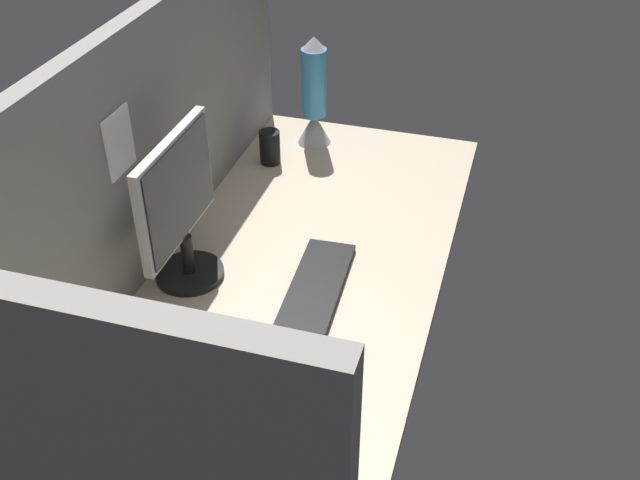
% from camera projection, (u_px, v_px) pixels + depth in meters
% --- Properties ---
extents(ground_plane, '(1.80, 0.80, 0.03)m').
position_uv_depth(ground_plane, '(285.00, 283.00, 1.98)').
color(ground_plane, tan).
extents(cubicle_wall_back, '(1.80, 0.06, 0.65)m').
position_uv_depth(cubicle_wall_back, '(139.00, 150.00, 1.87)').
color(cubicle_wall_back, gray).
rests_on(cubicle_wall_back, ground_plane).
extents(cubicle_wall_side, '(0.05, 0.80, 0.65)m').
position_uv_depth(cubicle_wall_side, '(90.00, 462.00, 1.10)').
color(cubicle_wall_side, gray).
rests_on(cubicle_wall_side, ground_plane).
extents(monitor, '(0.36, 0.18, 0.41)m').
position_uv_depth(monitor, '(179.00, 206.00, 1.85)').
color(monitor, black).
rests_on(monitor, ground_plane).
extents(keyboard, '(0.38, 0.15, 0.02)m').
position_uv_depth(keyboard, '(317.00, 286.00, 1.93)').
color(keyboard, black).
rests_on(keyboard, ground_plane).
extents(mouse, '(0.07, 0.10, 0.03)m').
position_uv_depth(mouse, '(263.00, 354.00, 1.72)').
color(mouse, '#99999E').
rests_on(mouse, ground_plane).
extents(mug_black_travel, '(0.07, 0.07, 0.11)m').
position_uv_depth(mug_black_travel, '(270.00, 147.00, 2.44)').
color(mug_black_travel, black).
rests_on(mug_black_travel, ground_plane).
extents(mug_red_plastic, '(0.07, 0.07, 0.10)m').
position_uv_depth(mug_red_plastic, '(265.00, 386.00, 1.59)').
color(mug_red_plastic, red).
rests_on(mug_red_plastic, ground_plane).
extents(lava_lamp, '(0.12, 0.12, 0.38)m').
position_uv_depth(lava_lamp, '(314.00, 100.00, 2.49)').
color(lava_lamp, '#A5A5AD').
rests_on(lava_lamp, ground_plane).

